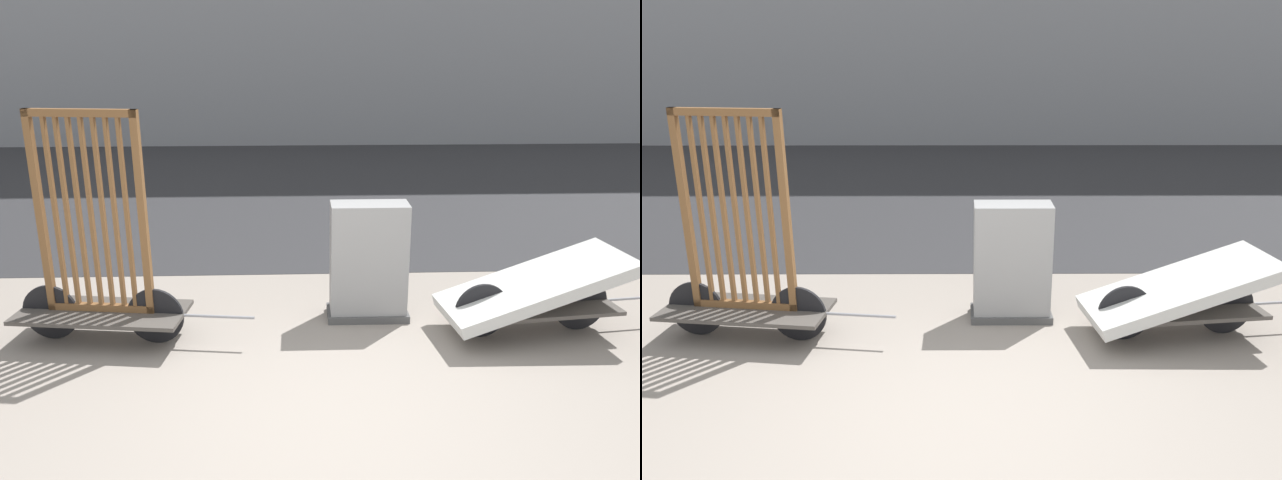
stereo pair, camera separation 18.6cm
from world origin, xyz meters
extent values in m
plane|color=gray|center=(0.00, 0.00, 0.00)|extent=(60.00, 60.00, 0.00)
cube|color=#2D2D30|center=(0.00, 8.27, 0.00)|extent=(56.00, 10.13, 0.01)
cube|color=#4C4742|center=(-2.16, 1.44, 0.31)|extent=(1.73, 0.88, 0.04)
cylinder|color=black|center=(-1.63, 1.38, 0.29)|extent=(0.57, 0.11, 0.57)
cylinder|color=black|center=(-2.70, 1.51, 0.29)|extent=(0.57, 0.11, 0.57)
cylinder|color=gray|center=(-0.99, 1.30, 0.31)|extent=(0.70, 0.12, 0.03)
cube|color=brown|center=(-2.16, 1.44, 0.36)|extent=(1.07, 0.20, 0.07)
cube|color=brown|center=(-2.16, 1.44, 2.26)|extent=(1.07, 0.20, 0.07)
cube|color=brown|center=(-2.66, 1.51, 1.31)|extent=(0.08, 0.08, 1.97)
cube|color=brown|center=(-1.67, 1.38, 1.31)|extent=(0.08, 0.08, 1.97)
cube|color=brown|center=(-2.51, 1.49, 1.31)|extent=(0.04, 0.05, 1.90)
cube|color=brown|center=(-2.40, 1.47, 1.31)|extent=(0.04, 0.05, 1.90)
cube|color=brown|center=(-2.28, 1.46, 1.31)|extent=(0.04, 0.05, 1.90)
cube|color=brown|center=(-2.16, 1.44, 1.31)|extent=(0.04, 0.05, 1.90)
cube|color=brown|center=(-2.05, 1.43, 1.31)|extent=(0.04, 0.05, 1.90)
cube|color=brown|center=(-1.93, 1.41, 1.31)|extent=(0.04, 0.05, 1.90)
cube|color=brown|center=(-1.82, 1.40, 1.31)|extent=(0.04, 0.05, 1.90)
cube|color=#4C4742|center=(2.16, 1.44, 0.31)|extent=(1.73, 0.88, 0.04)
cylinder|color=black|center=(2.70, 1.51, 0.29)|extent=(0.57, 0.11, 0.57)
cylinder|color=black|center=(1.63, 1.38, 0.29)|extent=(0.57, 0.11, 0.57)
cylinder|color=gray|center=(3.33, 1.59, 0.31)|extent=(0.70, 0.12, 0.03)
cube|color=silver|center=(2.16, 1.44, 0.52)|extent=(1.94, 1.07, 0.66)
cube|color=#4C4C4C|center=(0.53, 1.90, 0.04)|extent=(0.87, 0.42, 0.08)
cube|color=gray|center=(0.53, 1.90, 0.64)|extent=(0.81, 0.36, 1.27)
camera|label=1|loc=(-0.22, -4.30, 2.90)|focal=35.00mm
camera|label=2|loc=(-0.03, -4.31, 2.90)|focal=35.00mm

